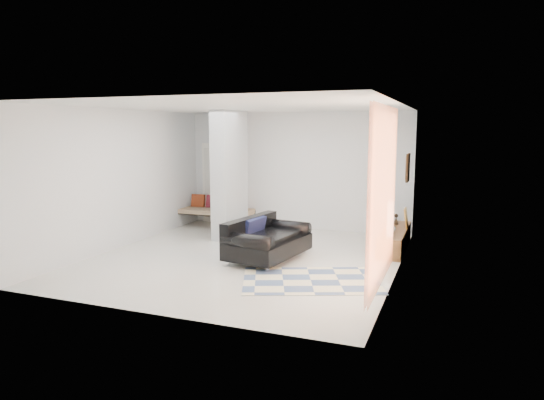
% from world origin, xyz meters
% --- Properties ---
extents(floor, '(6.00, 6.00, 0.00)m').
position_xyz_m(floor, '(0.00, 0.00, 0.00)').
color(floor, beige).
rests_on(floor, ground).
extents(ceiling, '(6.00, 6.00, 0.00)m').
position_xyz_m(ceiling, '(0.00, 0.00, 2.80)').
color(ceiling, white).
rests_on(ceiling, wall_back).
extents(wall_back, '(6.00, 0.00, 6.00)m').
position_xyz_m(wall_back, '(0.00, 3.00, 1.40)').
color(wall_back, white).
rests_on(wall_back, ground).
extents(wall_front, '(6.00, 0.00, 6.00)m').
position_xyz_m(wall_front, '(0.00, -3.00, 1.40)').
color(wall_front, white).
rests_on(wall_front, ground).
extents(wall_left, '(0.00, 6.00, 6.00)m').
position_xyz_m(wall_left, '(-2.75, 0.00, 1.40)').
color(wall_left, white).
rests_on(wall_left, ground).
extents(wall_right, '(0.00, 6.00, 6.00)m').
position_xyz_m(wall_right, '(2.75, 0.00, 1.40)').
color(wall_right, white).
rests_on(wall_right, ground).
extents(partition_column, '(0.35, 1.20, 2.80)m').
position_xyz_m(partition_column, '(-1.10, 1.60, 1.40)').
color(partition_column, '#B2B6B9').
rests_on(partition_column, floor).
extents(hallway_door, '(0.85, 0.06, 2.04)m').
position_xyz_m(hallway_door, '(-2.10, 2.96, 1.02)').
color(hallway_door, white).
rests_on(hallway_door, floor).
extents(curtain, '(0.00, 2.55, 2.55)m').
position_xyz_m(curtain, '(2.67, -1.15, 1.45)').
color(curtain, orange).
rests_on(curtain, wall_right).
extents(wall_art, '(0.04, 0.45, 0.55)m').
position_xyz_m(wall_art, '(2.72, 1.70, 1.65)').
color(wall_art, '#361F0E').
rests_on(wall_art, wall_right).
extents(media_console, '(0.45, 2.00, 0.80)m').
position_xyz_m(media_console, '(2.52, 1.70, 0.20)').
color(media_console, brown).
rests_on(media_console, floor).
extents(loveseat, '(1.26, 1.85, 0.76)m').
position_xyz_m(loveseat, '(0.36, 0.06, 0.35)').
color(loveseat, silver).
rests_on(loveseat, floor).
extents(daybed, '(1.82, 0.80, 0.77)m').
position_xyz_m(daybed, '(-1.93, 2.47, 0.41)').
color(daybed, black).
rests_on(daybed, floor).
extents(area_rug, '(2.52, 2.12, 0.01)m').
position_xyz_m(area_rug, '(1.52, -0.90, 0.01)').
color(area_rug, beige).
rests_on(area_rug, floor).
extents(cylinder_lamp, '(0.12, 0.12, 0.67)m').
position_xyz_m(cylinder_lamp, '(2.50, 1.02, 0.73)').
color(cylinder_lamp, white).
rests_on(cylinder_lamp, media_console).
extents(bronze_figurine, '(0.12, 0.12, 0.22)m').
position_xyz_m(bronze_figurine, '(2.47, 2.25, 0.51)').
color(bronze_figurine, black).
rests_on(bronze_figurine, media_console).
extents(vase, '(0.19, 0.19, 0.19)m').
position_xyz_m(vase, '(2.47, 1.42, 0.50)').
color(vase, silver).
rests_on(vase, media_console).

